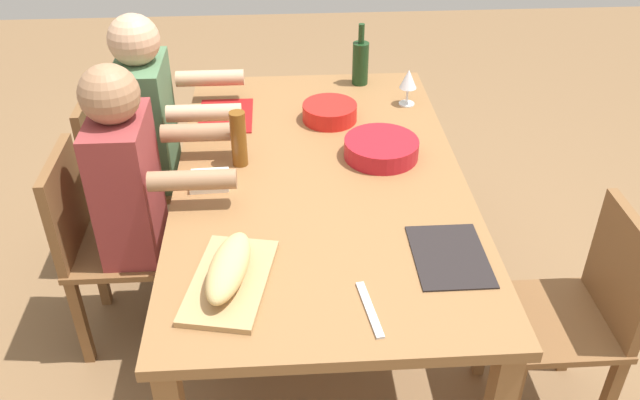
% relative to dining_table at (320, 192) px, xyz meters
% --- Properties ---
extents(ground_plane, '(8.00, 8.00, 0.00)m').
position_rel_dining_table_xyz_m(ground_plane, '(0.00, 0.00, -0.67)').
color(ground_plane, brown).
extents(dining_table, '(1.84, 1.07, 0.74)m').
position_rel_dining_table_xyz_m(dining_table, '(0.00, 0.00, 0.00)').
color(dining_table, olive).
rests_on(dining_table, ground_plane).
extents(chair_far_right, '(0.40, 0.40, 0.85)m').
position_rel_dining_table_xyz_m(chair_far_right, '(0.51, 0.86, -0.18)').
color(chair_far_right, brown).
rests_on(chair_far_right, ground_plane).
extents(diner_far_right, '(0.41, 0.53, 1.20)m').
position_rel_dining_table_xyz_m(diner_far_right, '(0.51, 0.68, 0.03)').
color(diner_far_right, '#2D2D38').
rests_on(diner_far_right, ground_plane).
extents(chair_near_left, '(0.40, 0.40, 0.85)m').
position_rel_dining_table_xyz_m(chair_near_left, '(-0.51, -0.86, -0.18)').
color(chair_near_left, brown).
rests_on(chair_near_left, ground_plane).
extents(chair_far_center, '(0.40, 0.40, 0.85)m').
position_rel_dining_table_xyz_m(chair_far_center, '(0.00, 0.86, -0.18)').
color(chair_far_center, brown).
rests_on(chair_far_center, ground_plane).
extents(diner_far_center, '(0.41, 0.53, 1.20)m').
position_rel_dining_table_xyz_m(diner_far_center, '(-0.00, 0.68, 0.03)').
color(diner_far_center, '#2D2D38').
rests_on(diner_far_center, ground_plane).
extents(serving_bowl_salad, '(0.29, 0.29, 0.07)m').
position_rel_dining_table_xyz_m(serving_bowl_salad, '(0.12, -0.25, 0.12)').
color(serving_bowl_salad, '#B21923').
rests_on(serving_bowl_salad, dining_table).
extents(serving_bowl_fruit, '(0.23, 0.23, 0.07)m').
position_rel_dining_table_xyz_m(serving_bowl_fruit, '(0.45, -0.07, 0.12)').
color(serving_bowl_fruit, red).
rests_on(serving_bowl_fruit, dining_table).
extents(cutting_board, '(0.44, 0.30, 0.02)m').
position_rel_dining_table_xyz_m(cutting_board, '(-0.59, 0.31, 0.08)').
color(cutting_board, tan).
rests_on(cutting_board, dining_table).
extents(bread_loaf, '(0.34, 0.17, 0.09)m').
position_rel_dining_table_xyz_m(bread_loaf, '(-0.59, 0.31, 0.14)').
color(bread_loaf, tan).
rests_on(bread_loaf, cutting_board).
extents(wine_bottle, '(0.08, 0.08, 0.29)m').
position_rel_dining_table_xyz_m(wine_bottle, '(0.81, -0.24, 0.18)').
color(wine_bottle, '#193819').
rests_on(wine_bottle, dining_table).
extents(beer_bottle, '(0.06, 0.06, 0.22)m').
position_rel_dining_table_xyz_m(beer_bottle, '(0.10, 0.30, 0.18)').
color(beer_bottle, brown).
rests_on(beer_bottle, dining_table).
extents(wine_glass, '(0.08, 0.08, 0.17)m').
position_rel_dining_table_xyz_m(wine_glass, '(0.57, -0.43, 0.19)').
color(wine_glass, silver).
rests_on(wine_glass, dining_table).
extents(placemat_far_right, '(0.32, 0.23, 0.01)m').
position_rel_dining_table_xyz_m(placemat_far_right, '(0.51, 0.38, 0.08)').
color(placemat_far_right, maroon).
rests_on(placemat_far_right, dining_table).
extents(placemat_near_left, '(0.32, 0.23, 0.01)m').
position_rel_dining_table_xyz_m(placemat_near_left, '(-0.51, -0.38, 0.08)').
color(placemat_near_left, black).
rests_on(placemat_near_left, dining_table).
extents(carving_knife, '(0.23, 0.06, 0.01)m').
position_rel_dining_table_xyz_m(carving_knife, '(-0.73, -0.10, 0.08)').
color(carving_knife, silver).
rests_on(carving_knife, dining_table).
extents(napkin_stack, '(0.15, 0.15, 0.02)m').
position_rel_dining_table_xyz_m(napkin_stack, '(-0.03, 0.41, 0.09)').
color(napkin_stack, white).
rests_on(napkin_stack, dining_table).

